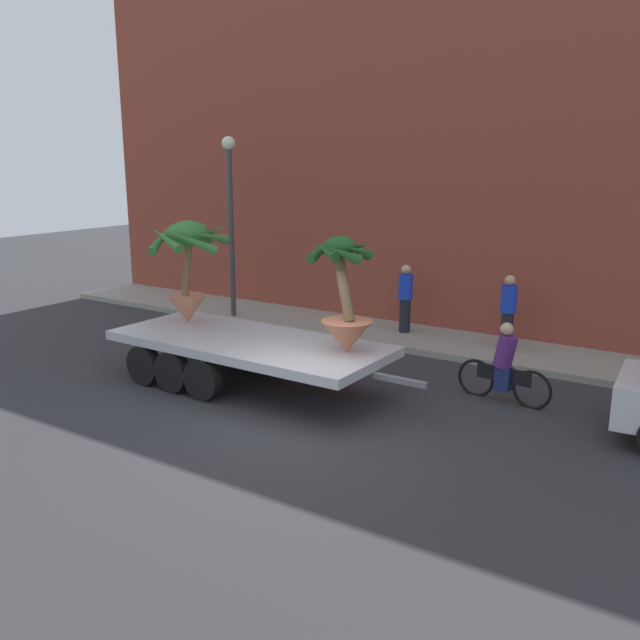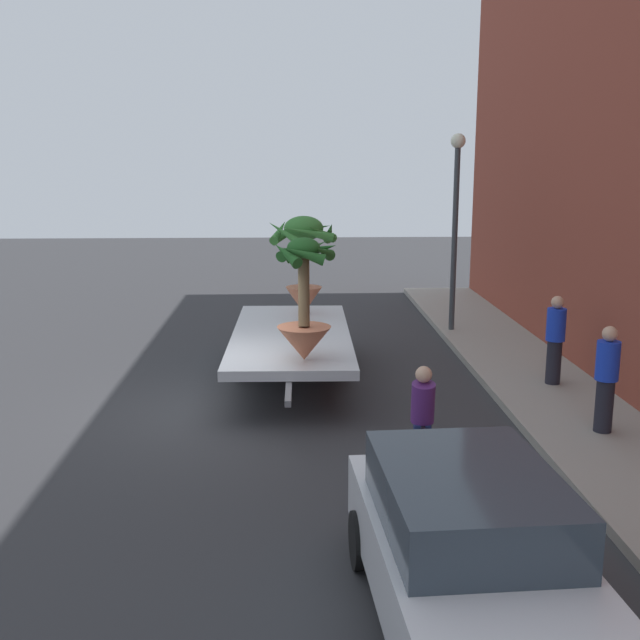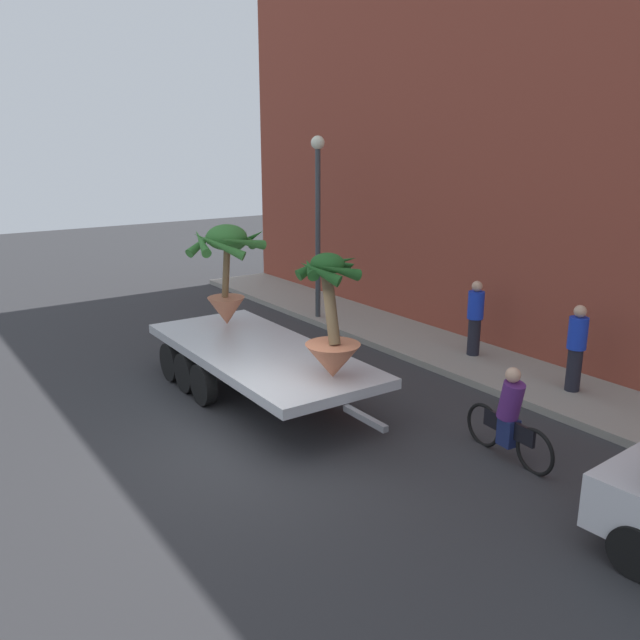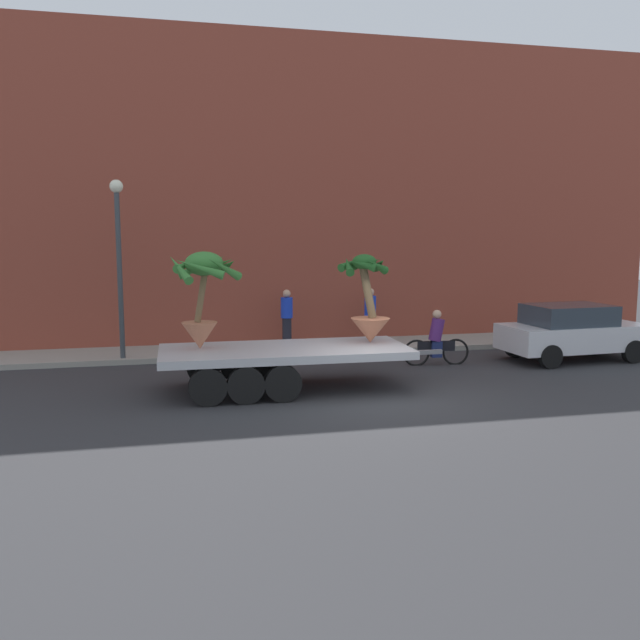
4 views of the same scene
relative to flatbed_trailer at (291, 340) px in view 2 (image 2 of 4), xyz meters
The scene contains 10 objects.
ground_plane 2.67m from the flatbed_trailer, 29.13° to the right, with size 60.00×60.00×0.00m, color #2D2D30.
sidewalk 5.39m from the flatbed_trailer, 65.22° to the left, with size 24.00×2.20×0.15m, color gray.
flatbed_trailer is the anchor object (origin of this frame).
potted_palm_rear 2.20m from the flatbed_trailer, 169.46° to the left, with size 1.70×1.60×2.19m.
potted_palm_middle 2.56m from the flatbed_trailer, ahead, with size 1.26×1.23×2.10m.
cyclist 5.12m from the flatbed_trailer, 21.57° to the left, with size 1.84×0.38×1.54m.
parked_car 8.89m from the flatbed_trailer, 10.64° to the left, with size 4.16×2.04×1.58m.
pedestrian_near_gate 5.17m from the flatbed_trailer, 76.47° to the left, with size 0.36×0.36×1.71m.
pedestrian_far_left 6.25m from the flatbed_trailer, 52.17° to the left, with size 0.36×0.36×1.71m.
street_lamp 5.93m from the flatbed_trailer, 131.29° to the left, with size 0.36×0.36×4.83m.
Camera 2 is at (12.89, 1.25, 4.41)m, focal length 42.83 mm.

